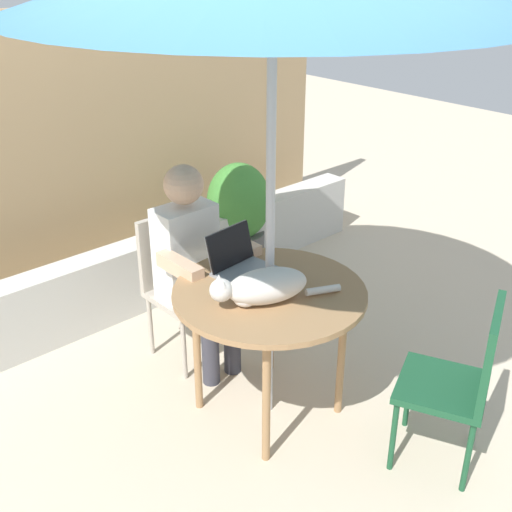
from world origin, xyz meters
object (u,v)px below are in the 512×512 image
object	(u,v)px
chair_occupied	(179,276)
chair_empty	(464,375)
patio_table	(269,301)
cat	(262,287)
potted_plant_near_fence	(239,213)
person_seated	(194,259)
laptop	(237,259)

from	to	relation	value
chair_occupied	chair_empty	bearing A→B (deg)	-76.69
patio_table	chair_occupied	world-z (taller)	chair_occupied
chair_occupied	cat	size ratio (longest dim) A/B	1.45
patio_table	potted_plant_near_fence	xyz separation A→B (m)	(1.01, 1.41, -0.24)
chair_occupied	chair_empty	distance (m)	1.71
person_seated	laptop	xyz separation A→B (m)	(0.02, -0.35, 0.12)
chair_occupied	laptop	bearing A→B (deg)	-87.44
patio_table	chair_empty	xyz separation A→B (m)	(0.39, -0.88, -0.16)
person_seated	laptop	world-z (taller)	person_seated
cat	potted_plant_near_fence	world-z (taller)	cat
cat	potted_plant_near_fence	bearing A→B (deg)	52.75
chair_occupied	laptop	xyz separation A→B (m)	(0.02, -0.51, 0.29)
patio_table	person_seated	xyz separation A→B (m)	(0.00, 0.62, 0.01)
patio_table	person_seated	world-z (taller)	person_seated
chair_empty	potted_plant_near_fence	size ratio (longest dim) A/B	1.06
chair_empty	potted_plant_near_fence	xyz separation A→B (m)	(0.62, 2.29, -0.07)
cat	potted_plant_near_fence	size ratio (longest dim) A/B	0.73
person_seated	potted_plant_near_fence	size ratio (longest dim) A/B	1.48
cat	potted_plant_near_fence	distance (m)	1.89
chair_empty	person_seated	size ratio (longest dim) A/B	0.72
laptop	chair_empty	bearing A→B (deg)	-72.19
patio_table	cat	size ratio (longest dim) A/B	1.60
chair_empty	cat	world-z (taller)	cat
person_seated	laptop	distance (m)	0.37
chair_empty	cat	distance (m)	1.01
chair_occupied	cat	world-z (taller)	cat
laptop	potted_plant_near_fence	size ratio (longest dim) A/B	0.39
chair_occupied	person_seated	world-z (taller)	person_seated
laptop	cat	size ratio (longest dim) A/B	0.53
chair_occupied	person_seated	distance (m)	0.23
patio_table	person_seated	distance (m)	0.62
chair_empty	potted_plant_near_fence	world-z (taller)	chair_empty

